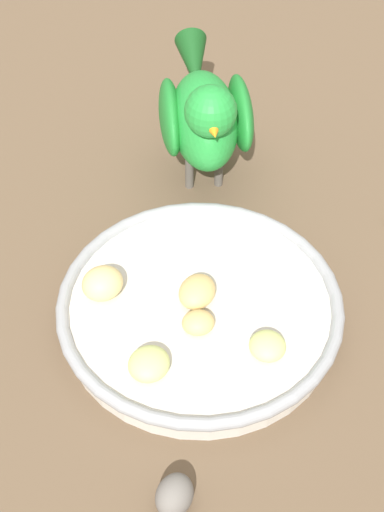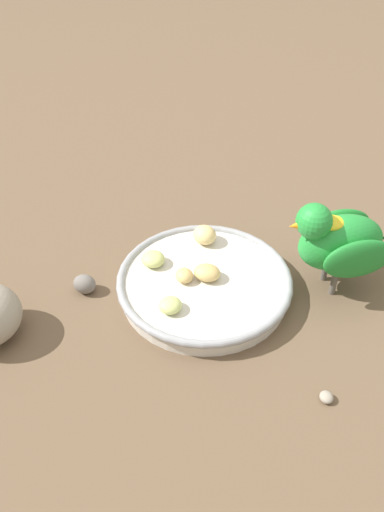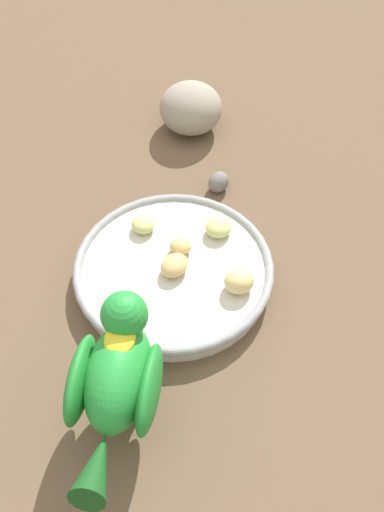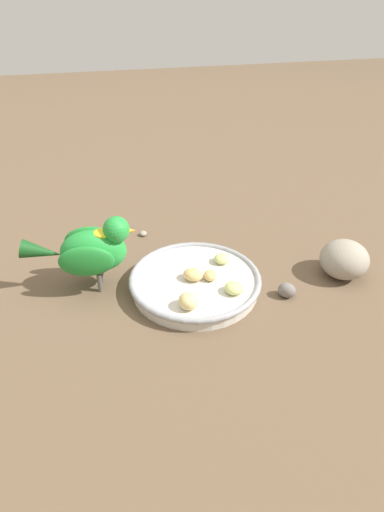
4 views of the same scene
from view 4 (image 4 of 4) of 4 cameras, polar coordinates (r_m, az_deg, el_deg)
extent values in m
plane|color=brown|center=(0.81, -1.00, -3.61)|extent=(4.00, 4.00, 0.00)
cylinder|color=beige|center=(0.79, 0.40, -3.60)|extent=(0.23, 0.23, 0.02)
torus|color=#93969B|center=(0.79, 0.40, -2.92)|extent=(0.24, 0.24, 0.01)
ellipsoid|color=tan|center=(0.78, 0.13, -2.42)|extent=(0.05, 0.04, 0.02)
ellipsoid|color=#C6D17A|center=(0.75, 5.45, -4.15)|extent=(0.05, 0.05, 0.02)
ellipsoid|color=#E5C67F|center=(0.72, -0.47, -5.86)|extent=(0.04, 0.04, 0.03)
ellipsoid|color=tan|center=(0.78, 2.38, -2.51)|extent=(0.03, 0.03, 0.02)
ellipsoid|color=#C6D17A|center=(0.83, 3.88, -0.35)|extent=(0.03, 0.03, 0.02)
cylinder|color=#59544C|center=(0.83, -11.66, -2.20)|extent=(0.01, 0.01, 0.04)
cylinder|color=#59544C|center=(0.80, -11.83, -3.41)|extent=(0.01, 0.01, 0.04)
ellipsoid|color=green|center=(0.78, -12.59, 0.60)|extent=(0.12, 0.08, 0.08)
ellipsoid|color=#1E7F2D|center=(0.81, -12.94, 1.92)|extent=(0.10, 0.03, 0.06)
ellipsoid|color=#1E7F2D|center=(0.75, -13.47, -0.89)|extent=(0.10, 0.03, 0.06)
cone|color=#144719|center=(0.80, -18.86, 0.53)|extent=(0.08, 0.04, 0.05)
sphere|color=green|center=(0.76, -9.75, 3.39)|extent=(0.05, 0.05, 0.05)
cone|color=orange|center=(0.76, -8.09, 3.26)|extent=(0.02, 0.02, 0.02)
ellipsoid|color=yellow|center=(0.76, -11.43, 2.92)|extent=(0.04, 0.03, 0.01)
ellipsoid|color=gray|center=(0.86, 19.07, -0.41)|extent=(0.10, 0.10, 0.07)
ellipsoid|color=slate|center=(0.79, 12.14, -4.35)|extent=(0.04, 0.04, 0.03)
ellipsoid|color=gray|center=(0.96, -6.33, 2.91)|extent=(0.02, 0.02, 0.01)
camera|label=1|loc=(0.73, 37.21, 28.22)|focal=52.01mm
camera|label=2|loc=(1.16, 5.19, 34.42)|focal=37.60mm
camera|label=3|loc=(0.68, -51.29, 34.88)|focal=45.22mm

